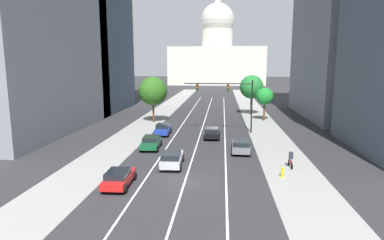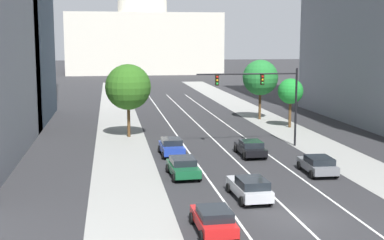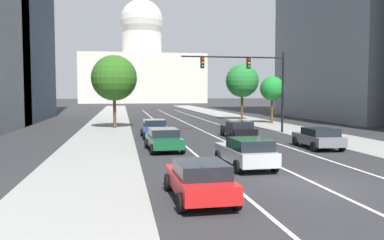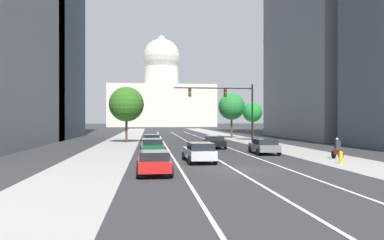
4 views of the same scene
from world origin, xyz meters
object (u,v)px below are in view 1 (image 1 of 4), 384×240
at_px(car_red, 119,178).
at_px(street_tree_mid_right, 252,87).
at_px(car_green, 151,142).
at_px(car_gray, 241,146).
at_px(capitol_building, 217,57).
at_px(cyclist, 291,159).
at_px(traffic_signal_mast, 230,95).
at_px(car_blue, 163,129).
at_px(fire_hydrant, 282,172).
at_px(street_tree_mid_left, 153,91).
at_px(car_black, 212,132).
at_px(street_tree_far_right, 265,96).
at_px(car_silver, 172,158).

bearing_deg(car_red, street_tree_mid_right, -20.53).
xyz_separation_m(car_green, car_gray, (10.17, -0.78, -0.02)).
xyz_separation_m(capitol_building, cyclist, (9.42, -133.35, -12.04)).
distance_m(capitol_building, traffic_signal_mast, 117.92).
relative_size(car_red, car_blue, 1.03).
bearing_deg(fire_hydrant, traffic_signal_mast, 102.55).
bearing_deg(car_green, street_tree_mid_left, 8.26).
height_order(street_tree_mid_left, street_tree_mid_right, street_tree_mid_left).
xyz_separation_m(fire_hydrant, cyclist, (1.22, 2.72, 0.39)).
distance_m(car_black, car_red, 19.30).
relative_size(fire_hydrant, street_tree_far_right, 0.16).
xyz_separation_m(car_silver, car_red, (-3.39, -5.47, -0.05)).
height_order(car_green, car_gray, car_green).
relative_size(capitol_building, traffic_signal_mast, 4.63).
bearing_deg(fire_hydrant, car_blue, 129.82).
height_order(car_black, street_tree_far_right, street_tree_far_right).
bearing_deg(car_black, car_silver, 165.16).
bearing_deg(car_silver, car_gray, -52.62).
height_order(car_black, car_blue, car_blue).
bearing_deg(fire_hydrant, cyclist, 65.90).
bearing_deg(capitol_building, cyclist, -85.96).
relative_size(car_gray, fire_hydrant, 4.78).
distance_m(traffic_signal_mast, fire_hydrant, 19.55).
xyz_separation_m(car_red, street_tree_far_right, (15.24, 32.38, 3.45)).
height_order(traffic_signal_mast, street_tree_far_right, traffic_signal_mast).
bearing_deg(traffic_signal_mast, car_green, -132.51).
xyz_separation_m(car_silver, traffic_signal_mast, (5.78, 16.39, 4.61)).
height_order(street_tree_far_right, street_tree_mid_left, street_tree_mid_left).
bearing_deg(cyclist, car_green, 66.40).
height_order(car_blue, fire_hydrant, car_blue).
bearing_deg(car_red, car_silver, -33.21).
bearing_deg(fire_hydrant, car_red, -165.66).
bearing_deg(car_gray, car_blue, 53.05).
bearing_deg(capitol_building, street_tree_mid_right, -85.17).
relative_size(car_green, fire_hydrant, 4.77).
bearing_deg(car_silver, car_blue, 11.56).
height_order(capitol_building, street_tree_mid_left, capitol_building).
xyz_separation_m(traffic_signal_mast, fire_hydrant, (4.11, -18.47, -4.92)).
bearing_deg(car_silver, car_red, 145.98).
xyz_separation_m(capitol_building, street_tree_mid_left, (-8.45, -110.40, -7.68)).
xyz_separation_m(car_silver, car_green, (-3.40, 6.38, -0.03)).
xyz_separation_m(car_blue, street_tree_mid_left, (-3.37, 9.74, 4.43)).
height_order(cyclist, street_tree_mid_right, street_tree_mid_right).
relative_size(car_silver, car_green, 1.07).
bearing_deg(traffic_signal_mast, car_red, -112.76).
relative_size(car_gray, traffic_signal_mast, 0.45).
bearing_deg(street_tree_mid_right, car_green, -116.44).
height_order(car_red, street_tree_mid_left, street_tree_mid_left).
height_order(capitol_building, traffic_signal_mast, capitol_building).
height_order(capitol_building, car_red, capitol_building).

